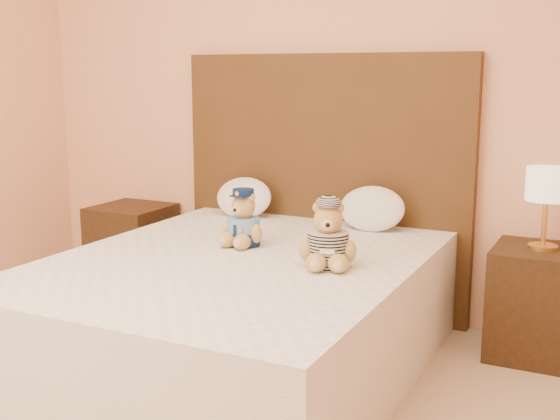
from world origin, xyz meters
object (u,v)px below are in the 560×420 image
object	(u,v)px
teddy_police	(243,218)
pillow_right	(372,206)
nightstand_right	(539,303)
teddy_prisoner	(328,234)
nightstand_left	(133,247)
pillow_left	(244,196)
lamp	(547,188)
bed	(239,314)

from	to	relation	value
teddy_police	pillow_right	bearing A→B (deg)	58.99
nightstand_right	teddy_prisoner	distance (m)	1.19
nightstand_left	teddy_police	bearing A→B (deg)	-26.73
pillow_left	teddy_police	bearing A→B (deg)	-60.73
teddy_police	pillow_right	distance (m)	0.76
teddy_police	teddy_prisoner	distance (m)	0.56
teddy_police	pillow_left	xyz separation A→B (m)	(-0.34, 0.61, -0.01)
lamp	teddy_prisoner	xyz separation A→B (m)	(-0.81, -0.77, -0.15)
teddy_prisoner	nightstand_left	bearing A→B (deg)	135.00
bed	nightstand_left	bearing A→B (deg)	147.38
nightstand_left	pillow_right	xyz separation A→B (m)	(1.61, 0.03, 0.40)
bed	pillow_right	bearing A→B (deg)	66.35
bed	teddy_prisoner	world-z (taller)	teddy_prisoner
nightstand_right	teddy_police	xyz separation A→B (m)	(-1.34, -0.58, 0.42)
bed	teddy_prisoner	xyz separation A→B (m)	(0.44, 0.03, 0.42)
teddy_police	lamp	bearing A→B (deg)	29.00
teddy_prisoner	pillow_right	world-z (taller)	teddy_prisoner
teddy_prisoner	pillow_left	size ratio (longest dim) A/B	0.82
nightstand_right	pillow_right	xyz separation A→B (m)	(-0.89, 0.03, 0.40)
nightstand_right	pillow_right	size ratio (longest dim) A/B	1.50
teddy_police	pillow_left	world-z (taller)	teddy_police
pillow_right	nightstand_left	bearing A→B (deg)	-178.93
nightstand_left	pillow_left	size ratio (longest dim) A/B	1.53
nightstand_left	nightstand_right	bearing A→B (deg)	0.00
nightstand_left	teddy_prisoner	world-z (taller)	teddy_prisoner
bed	pillow_right	xyz separation A→B (m)	(0.36, 0.83, 0.40)
nightstand_right	teddy_prisoner	world-z (taller)	teddy_prisoner
nightstand_left	pillow_right	bearing A→B (deg)	1.07
teddy_police	teddy_prisoner	bearing A→B (deg)	-13.59
bed	nightstand_left	world-z (taller)	same
nightstand_right	pillow_left	world-z (taller)	pillow_left
nightstand_right	pillow_left	xyz separation A→B (m)	(-1.68, 0.03, 0.40)
bed	teddy_police	size ratio (longest dim) A/B	7.14
bed	lamp	bearing A→B (deg)	32.62
teddy_prisoner	teddy_police	bearing A→B (deg)	140.38
nightstand_right	teddy_police	bearing A→B (deg)	-156.46
pillow_left	pillow_right	size ratio (longest dim) A/B	0.98
bed	teddy_police	world-z (taller)	teddy_police
nightstand_left	bed	bearing A→B (deg)	-32.62
bed	pillow_left	size ratio (longest dim) A/B	5.57
lamp	teddy_police	world-z (taller)	lamp
bed	lamp	xyz separation A→B (m)	(1.25, 0.80, 0.57)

